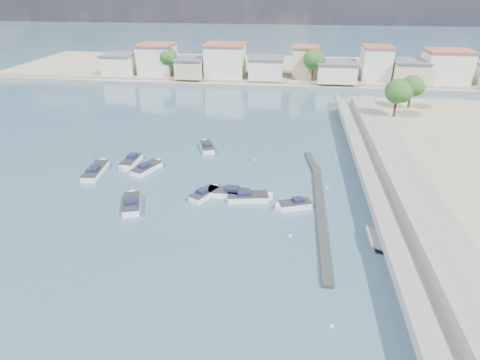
# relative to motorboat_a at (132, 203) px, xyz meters

# --- Properties ---
(ground) EXTENTS (400.00, 400.00, 0.00)m
(ground) POSITION_rel_motorboat_a_xyz_m (15.44, 31.19, -0.38)
(ground) COLOR #27404F
(ground) RESTS_ON ground
(seawall_walkway) EXTENTS (5.00, 90.00, 1.80)m
(seawall_walkway) POSITION_rel_motorboat_a_xyz_m (33.94, 4.19, 0.52)
(seawall_walkway) COLOR slate
(seawall_walkway) RESTS_ON ground
(breakwater) EXTENTS (2.00, 31.02, 0.35)m
(breakwater) POSITION_rel_motorboat_a_xyz_m (22.35, 3.87, -0.21)
(breakwater) COLOR black
(breakwater) RESTS_ON ground
(far_shore_land) EXTENTS (160.00, 40.00, 1.40)m
(far_shore_land) POSITION_rel_motorboat_a_xyz_m (15.44, 83.19, 0.32)
(far_shore_land) COLOR gray
(far_shore_land) RESTS_ON ground
(far_shore_quay) EXTENTS (160.00, 2.50, 0.80)m
(far_shore_quay) POSITION_rel_motorboat_a_xyz_m (15.44, 62.19, 0.02)
(far_shore_quay) COLOR slate
(far_shore_quay) RESTS_ON ground
(far_town) EXTENTS (113.01, 12.80, 8.35)m
(far_town) POSITION_rel_motorboat_a_xyz_m (26.16, 68.11, 4.56)
(far_town) COLOR #ECE2C6
(far_town) RESTS_ON far_shore_land
(shore_trees) EXTENTS (74.56, 38.32, 7.92)m
(shore_trees) POSITION_rel_motorboat_a_xyz_m (23.78, 59.30, 5.84)
(shore_trees) COLOR #38281E
(shore_trees) RESTS_ON ground
(motorboat_a) EXTENTS (3.42, 5.56, 1.48)m
(motorboat_a) POSITION_rel_motorboat_a_xyz_m (0.00, 0.00, 0.00)
(motorboat_a) COLOR white
(motorboat_a) RESTS_ON ground
(motorboat_b) EXTENTS (3.44, 4.44, 1.48)m
(motorboat_b) POSITION_rel_motorboat_a_xyz_m (8.32, 3.43, -0.00)
(motorboat_b) COLOR white
(motorboat_b) RESTS_ON ground
(motorboat_c) EXTENTS (5.89, 2.30, 1.48)m
(motorboat_c) POSITION_rel_motorboat_a_xyz_m (10.86, 4.03, 0.00)
(motorboat_c) COLOR white
(motorboat_c) RESTS_ON ground
(motorboat_d) EXTENTS (4.41, 2.87, 1.48)m
(motorboat_d) POSITION_rel_motorboat_a_xyz_m (19.23, 1.93, -0.00)
(motorboat_d) COLOR white
(motorboat_d) RESTS_ON ground
(motorboat_e) EXTENTS (3.69, 5.43, 1.48)m
(motorboat_e) POSITION_rel_motorboat_a_xyz_m (-1.43, 10.07, -0.00)
(motorboat_e) COLOR white
(motorboat_e) RESTS_ON ground
(motorboat_f) EXTENTS (3.24, 5.01, 1.48)m
(motorboat_f) POSITION_rel_motorboat_a_xyz_m (5.27, 19.06, -0.00)
(motorboat_f) COLOR white
(motorboat_f) RESTS_ON ground
(motorboat_g) EXTENTS (1.99, 5.34, 1.48)m
(motorboat_g) POSITION_rel_motorboat_a_xyz_m (-4.66, 11.71, 0.00)
(motorboat_g) COLOR white
(motorboat_g) RESTS_ON ground
(motorboat_h) EXTENTS (5.72, 2.86, 1.48)m
(motorboat_h) POSITION_rel_motorboat_a_xyz_m (13.96, 3.26, -0.00)
(motorboat_h) COLOR white
(motorboat_h) RESTS_ON ground
(sailboat) EXTENTS (2.62, 6.72, 9.00)m
(sailboat) POSITION_rel_motorboat_a_xyz_m (-8.42, 8.34, 0.03)
(sailboat) COLOR white
(sailboat) RESTS_ON ground
(mooring_buoys) EXTENTS (12.82, 34.46, 0.32)m
(mooring_buoys) POSITION_rel_motorboat_a_xyz_m (19.58, 3.93, -0.33)
(mooring_buoys) COLOR white
(mooring_buoys) RESTS_ON ground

